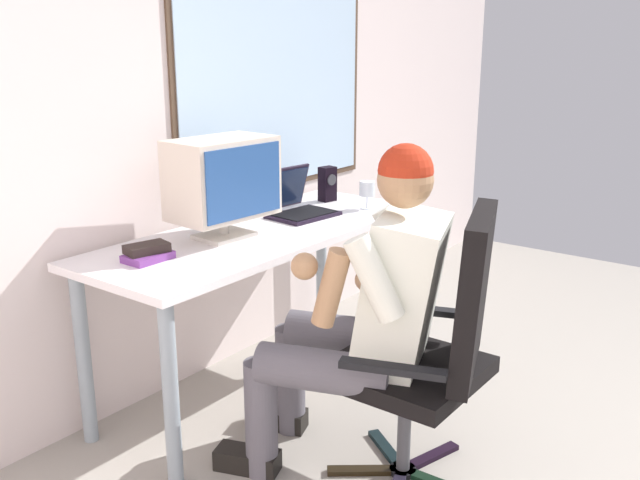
# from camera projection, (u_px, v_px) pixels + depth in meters

# --- Properties ---
(wall_rear) EXTENTS (5.78, 0.08, 2.80)m
(wall_rear) POSITION_uv_depth(u_px,v_px,m) (202.00, 75.00, 3.18)
(wall_rear) COLOR silver
(wall_rear) RESTS_ON ground
(desk) EXTENTS (1.68, 0.64, 0.75)m
(desk) POSITION_uv_depth(u_px,v_px,m) (262.00, 250.00, 3.13)
(desk) COLOR gray
(desk) RESTS_ON ground
(office_chair) EXTENTS (0.66, 0.59, 1.01)m
(office_chair) POSITION_uv_depth(u_px,v_px,m) (439.00, 338.00, 2.46)
(office_chair) COLOR black
(office_chair) RESTS_ON ground
(person_seated) EXTENTS (0.69, 0.89, 1.23)m
(person_seated) POSITION_uv_depth(u_px,v_px,m) (363.00, 308.00, 2.52)
(person_seated) COLOR #57535C
(person_seated) RESTS_ON ground
(crt_monitor) EXTENTS (0.45, 0.29, 0.42)m
(crt_monitor) POSITION_uv_depth(u_px,v_px,m) (223.00, 179.00, 2.91)
(crt_monitor) COLOR beige
(crt_monitor) RESTS_ON desk
(laptop) EXTENTS (0.33, 0.32, 0.22)m
(laptop) POSITION_uv_depth(u_px,v_px,m) (294.00, 202.00, 3.36)
(laptop) COLOR black
(laptop) RESTS_ON desk
(wine_glass) EXTENTS (0.08, 0.08, 0.14)m
(wine_glass) POSITION_uv_depth(u_px,v_px,m) (367.00, 190.00, 3.46)
(wine_glass) COLOR silver
(wine_glass) RESTS_ON desk
(desk_speaker) EXTENTS (0.09, 0.08, 0.18)m
(desk_speaker) POSITION_uv_depth(u_px,v_px,m) (327.00, 184.00, 3.63)
(desk_speaker) COLOR black
(desk_speaker) RESTS_ON desk
(book_stack) EXTENTS (0.18, 0.13, 0.06)m
(book_stack) POSITION_uv_depth(u_px,v_px,m) (147.00, 253.00, 2.67)
(book_stack) COLOR #6F3686
(book_stack) RESTS_ON desk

